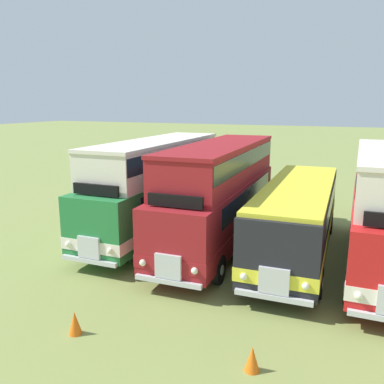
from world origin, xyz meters
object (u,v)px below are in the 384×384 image
at_px(bus_first_in_row, 157,183).
at_px(bus_second_in_row, 220,190).
at_px(bus_third_in_row, 298,214).
at_px(cone_mid_row, 252,359).
at_px(cone_near_end, 75,323).

height_order(bus_first_in_row, bus_second_in_row, same).
bearing_deg(bus_third_in_row, bus_first_in_row, 177.83).
height_order(bus_first_in_row, bus_third_in_row, bus_first_in_row).
bearing_deg(cone_mid_row, bus_second_in_row, 114.92).
xyz_separation_m(bus_second_in_row, cone_near_end, (-1.16, -8.30, -2.14)).
distance_m(bus_second_in_row, cone_mid_row, 8.97).
bearing_deg(cone_near_end, cone_mid_row, 4.84).
bearing_deg(bus_first_in_row, bus_third_in_row, -2.17).
relative_size(bus_third_in_row, cone_near_end, 16.34).
bearing_deg(cone_mid_row, bus_third_in_row, 92.50).
xyz_separation_m(bus_first_in_row, bus_second_in_row, (3.31, -0.39, 0.00)).
bearing_deg(bus_second_in_row, bus_third_in_row, 2.48).
xyz_separation_m(bus_first_in_row, bus_third_in_row, (6.63, -0.25, -0.72)).
bearing_deg(bus_second_in_row, cone_near_end, -97.99).
distance_m(bus_first_in_row, bus_third_in_row, 6.67).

